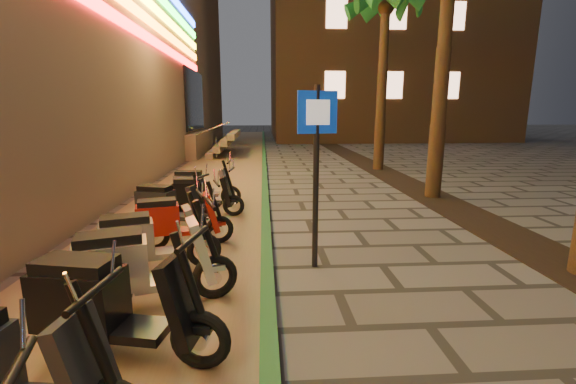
{
  "coord_description": "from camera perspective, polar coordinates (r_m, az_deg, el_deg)",
  "views": [
    {
      "loc": [
        -0.93,
        -2.83,
        2.27
      ],
      "look_at": [
        -0.6,
        2.24,
        1.2
      ],
      "focal_mm": 24.0,
      "sensor_mm": 36.0,
      "label": 1
    }
  ],
  "objects": [
    {
      "name": "ground",
      "position": [
        3.75,
        12.78,
        -25.75
      ],
      "size": [
        120.0,
        120.0,
        0.0
      ],
      "primitive_type": "plane",
      "color": "#474442",
      "rests_on": "ground"
    },
    {
      "name": "parking_strip",
      "position": [
        13.14,
        -10.94,
        1.77
      ],
      "size": [
        3.4,
        60.0,
        0.01
      ],
      "primitive_type": "cube",
      "color": "#8C7251",
      "rests_on": "ground"
    },
    {
      "name": "green_curb",
      "position": [
        13.02,
        -3.5,
        2.07
      ],
      "size": [
        0.18,
        60.0,
        0.1
      ],
      "primitive_type": "cube",
      "color": "#235F2D",
      "rests_on": "ground"
    },
    {
      "name": "planting_strip",
      "position": [
        9.33,
        25.57,
        -3.32
      ],
      "size": [
        1.2,
        40.0,
        0.02
      ],
      "primitive_type": "cube",
      "color": "black",
      "rests_on": "ground"
    },
    {
      "name": "palm_d",
      "position": [
        15.94,
        14.29,
        24.91
      ],
      "size": [
        2.97,
        3.02,
        7.16
      ],
      "color": "#472D19",
      "rests_on": "ground"
    },
    {
      "name": "pedestrian_sign",
      "position": [
        5.43,
        4.25,
        5.8
      ],
      "size": [
        0.57,
        0.17,
        2.62
      ],
      "rotation": [
        0.0,
        0.0,
        0.24
      ],
      "color": "black",
      "rests_on": "ground"
    },
    {
      "name": "scooter_4",
      "position": [
        3.98,
        -25.1,
        -14.88
      ],
      "size": [
        1.82,
        0.83,
        1.28
      ],
      "rotation": [
        0.0,
        0.0,
        -0.21
      ],
      "color": "black",
      "rests_on": "ground"
    },
    {
      "name": "scooter_5",
      "position": [
        4.74,
        -21.27,
        -10.23
      ],
      "size": [
        1.79,
        0.95,
        1.27
      ],
      "rotation": [
        0.0,
        0.0,
        0.31
      ],
      "color": "black",
      "rests_on": "ground"
    },
    {
      "name": "scooter_6",
      "position": [
        5.74,
        -20.2,
        -6.8
      ],
      "size": [
        1.63,
        0.88,
        1.16
      ],
      "rotation": [
        0.0,
        0.0,
        0.31
      ],
      "color": "black",
      "rests_on": "ground"
    },
    {
      "name": "scooter_7",
      "position": [
        6.7,
        -16.61,
        -4.05
      ],
      "size": [
        1.59,
        0.79,
        1.12
      ],
      "rotation": [
        0.0,
        0.0,
        0.27
      ],
      "color": "black",
      "rests_on": "ground"
    },
    {
      "name": "scooter_8",
      "position": [
        7.75,
        -17.43,
        -1.92
      ],
      "size": [
        1.59,
        0.85,
        1.13
      ],
      "rotation": [
        0.0,
        0.0,
        -0.31
      ],
      "color": "black",
      "rests_on": "ground"
    },
    {
      "name": "scooter_9",
      "position": [
        8.64,
        -12.9,
        -0.41
      ],
      "size": [
        1.55,
        0.58,
        1.09
      ],
      "rotation": [
        0.0,
        0.0,
        -0.1
      ],
      "color": "black",
      "rests_on": "ground"
    },
    {
      "name": "scooter_10",
      "position": [
        9.55,
        -13.02,
        0.85
      ],
      "size": [
        1.6,
        0.56,
        1.13
      ],
      "rotation": [
        0.0,
        0.0,
        -0.05
      ],
      "color": "black",
      "rests_on": "ground"
    }
  ]
}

